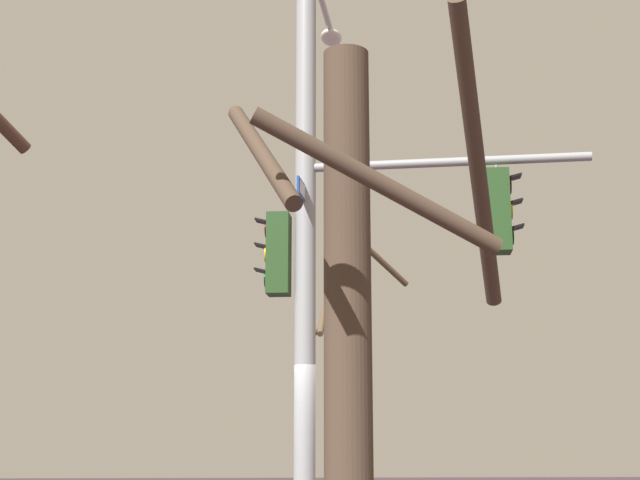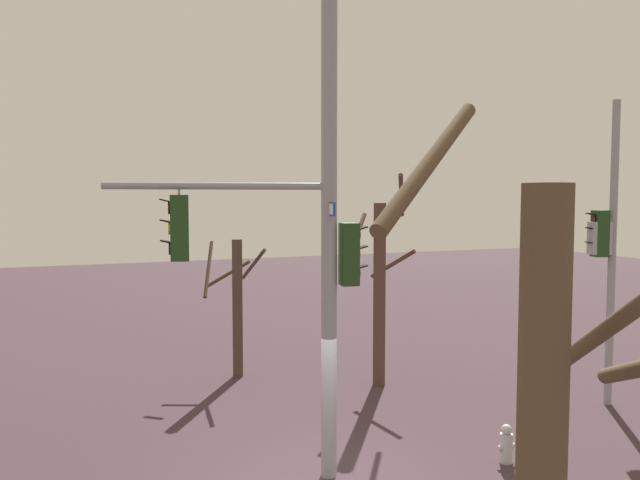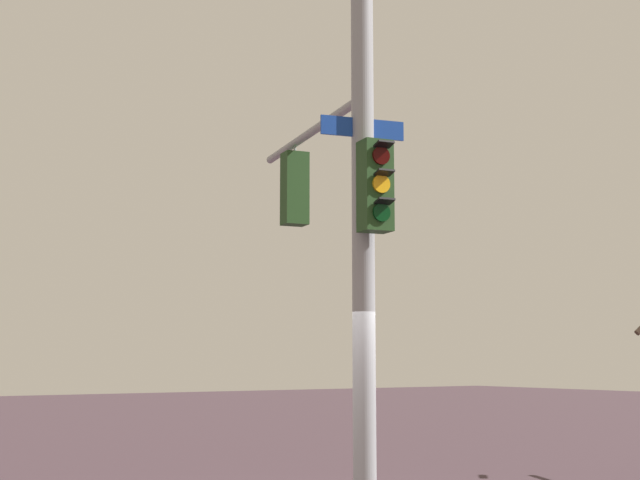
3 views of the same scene
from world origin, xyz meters
name	(u,v)px [view 2 (image 2 of 3)]	position (x,y,z in m)	size (l,w,h in m)	color
main_signal_pole_assembly	(311,211)	(0.17, -0.37, 4.74)	(4.39, 3.98, 9.02)	gray
secondary_pole_assembly	(606,245)	(-7.81, -1.45, 3.86)	(0.72, 0.49, 7.26)	gray
fire_hydrant	(506,444)	(-3.49, 0.35, 0.34)	(0.38, 0.24, 0.73)	#B2B2B7
bare_tree_behind_pole	(236,303)	(-0.35, -7.17, 2.06)	(1.80, 1.57, 3.83)	#463629
bare_tree_across_street	(380,288)	(-3.63, -4.90, 2.59)	(1.78, 1.79, 5.59)	#4E362A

